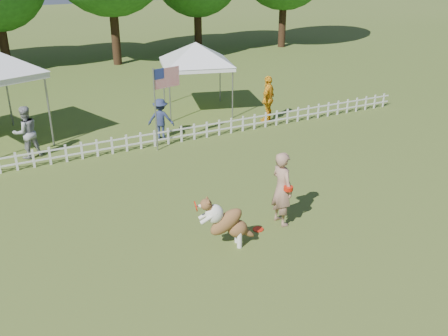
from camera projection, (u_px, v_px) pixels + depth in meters
name	position (u px, v px, depth m)	size (l,w,h in m)	color
ground	(249.00, 245.00, 11.54)	(120.00, 120.00, 0.00)	#415A1C
picket_fence	(148.00, 140.00, 17.12)	(22.00, 0.08, 0.60)	silver
handler	(282.00, 189.00, 12.12)	(0.69, 0.45, 1.89)	#A17660
dog	(227.00, 222.00, 11.25)	(1.24, 0.41, 1.29)	brown
frisbee_on_turf	(258.00, 229.00, 12.17)	(0.26, 0.26, 0.02)	red
canopy_tent_right	(196.00, 78.00, 20.65)	(2.73, 2.73, 2.82)	white
flag_pole	(155.00, 110.00, 16.47)	(1.08, 0.11, 2.82)	gray
spectator_a	(26.00, 132.00, 16.11)	(0.84, 0.66, 1.74)	gray
spectator_b	(161.00, 119.00, 17.86)	(0.94, 0.54, 1.46)	navy
spectator_c	(268.00, 99.00, 19.59)	(1.07, 0.45, 1.83)	gold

